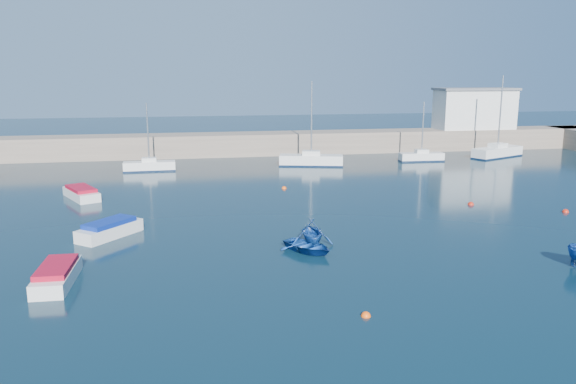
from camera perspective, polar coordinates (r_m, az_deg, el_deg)
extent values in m
plane|color=#0B222F|center=(25.24, 7.89, -10.96)|extent=(220.00, 220.00, 0.00)
cube|color=#796B5C|center=(68.93, -4.28, 4.89)|extent=(96.00, 4.50, 2.60)
cube|color=silver|center=(77.83, 18.42, 7.94)|extent=(10.00, 4.00, 5.00)
cube|color=silver|center=(58.84, -13.89, 2.55)|extent=(5.17, 1.56, 0.97)
cylinder|color=#B7BABC|center=(58.39, -14.06, 5.88)|extent=(0.15, 0.15, 5.91)
cube|color=silver|center=(60.56, 2.37, 3.24)|extent=(7.03, 3.56, 1.15)
cylinder|color=#B7BABC|center=(60.04, 2.41, 7.46)|extent=(0.17, 0.17, 7.78)
cube|color=silver|center=(65.31, 13.39, 3.48)|extent=(5.02, 1.58, 0.96)
cylinder|color=#B7BABC|center=(64.92, 13.54, 6.39)|extent=(0.14, 0.14, 5.71)
cube|color=silver|center=(71.13, 20.49, 3.81)|extent=(7.42, 4.87, 1.18)
cylinder|color=#B7BABC|center=(70.67, 20.77, 7.62)|extent=(0.17, 0.17, 8.32)
cube|color=silver|center=(29.00, -22.41, -7.96)|extent=(1.61, 4.31, 0.70)
cube|color=#A10B22|center=(28.85, -22.49, -7.06)|extent=(1.51, 3.24, 0.26)
cube|color=silver|center=(35.92, -17.65, -3.78)|extent=(3.83, 4.20, 0.75)
cube|color=navy|center=(35.79, -17.70, -2.98)|extent=(3.10, 3.34, 0.28)
cube|color=silver|center=(47.55, -20.25, -0.21)|extent=(3.47, 4.82, 0.69)
cube|color=#A10B22|center=(47.46, -20.29, 0.34)|extent=(2.89, 3.76, 0.26)
imported|color=navy|center=(31.45, 2.04, -5.53)|extent=(3.64, 3.86, 0.65)
imported|color=navy|center=(32.62, 2.43, -4.11)|extent=(2.65, 3.02, 1.50)
sphere|color=#FF530D|center=(23.82, 7.91, -12.40)|extent=(0.41, 0.41, 0.41)
sphere|color=red|center=(44.76, 18.07, -1.24)|extent=(0.47, 0.47, 0.47)
sphere|color=#FF530D|center=(48.47, -0.40, 0.35)|extent=(0.42, 0.42, 0.42)
sphere|color=red|center=(44.96, 26.35, -1.85)|extent=(0.47, 0.47, 0.47)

